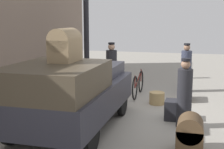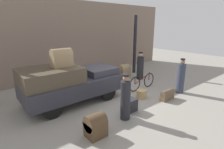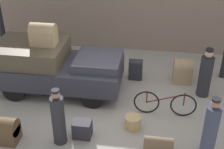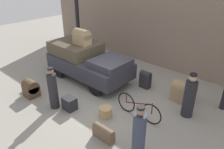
% 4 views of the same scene
% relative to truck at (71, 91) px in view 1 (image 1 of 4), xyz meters
% --- Properties ---
extents(ground_plane, '(30.00, 30.00, 0.00)m').
position_rel_truck_xyz_m(ground_plane, '(1.70, -0.62, -0.88)').
color(ground_plane, gray).
extents(canopy_pillar_right, '(0.21, 0.21, 3.69)m').
position_rel_truck_xyz_m(canopy_pillar_right, '(5.49, 1.62, 0.96)').
color(canopy_pillar_right, black).
rests_on(canopy_pillar_right, ground).
extents(truck, '(3.92, 1.84, 1.58)m').
position_rel_truck_xyz_m(truck, '(0.00, 0.00, 0.00)').
color(truck, black).
rests_on(truck, ground).
extents(bicycle, '(1.78, 0.04, 0.79)m').
position_rel_truck_xyz_m(bicycle, '(3.48, -0.85, -0.50)').
color(bicycle, black).
rests_on(bicycle, ground).
extents(wicker_basket, '(0.44, 0.44, 0.35)m').
position_rel_truck_xyz_m(wicker_basket, '(2.64, -1.57, -0.70)').
color(wicker_basket, tan).
rests_on(wicker_basket, ground).
extents(porter_with_bicycle, '(0.40, 0.40, 1.61)m').
position_rel_truck_xyz_m(porter_with_bicycle, '(4.69, 0.37, -0.15)').
color(porter_with_bicycle, '#232328').
rests_on(porter_with_bicycle, ground).
extents(porter_standing_middle, '(0.34, 0.34, 1.59)m').
position_rel_truck_xyz_m(porter_standing_middle, '(0.85, -2.40, -0.15)').
color(porter_standing_middle, '#232328').
rests_on(porter_standing_middle, ground).
extents(porter_carrying_trunk, '(0.35, 0.35, 1.64)m').
position_rel_truck_xyz_m(porter_carrying_trunk, '(4.51, -2.30, -0.13)').
color(porter_carrying_trunk, '#33384C').
rests_on(porter_carrying_trunk, ground).
extents(suitcase_small_leather, '(0.46, 0.27, 0.76)m').
position_rel_truck_xyz_m(suitcase_small_leather, '(2.49, 1.03, -0.48)').
color(suitcase_small_leather, '#232328').
rests_on(suitcase_small_leather, ground).
extents(trunk_barrel_dark, '(0.72, 0.24, 0.45)m').
position_rel_truck_xyz_m(trunk_barrel_dark, '(3.34, -2.41, -0.65)').
color(trunk_barrel_dark, brown).
rests_on(trunk_barrel_dark, ground).
extents(trunk_umber_medium, '(0.47, 0.38, 0.48)m').
position_rel_truck_xyz_m(trunk_umber_medium, '(1.37, -2.12, -0.64)').
color(trunk_umber_medium, '#232328').
rests_on(trunk_umber_medium, ground).
extents(suitcase_tan_flat, '(0.55, 0.49, 0.70)m').
position_rel_truck_xyz_m(suitcase_tan_flat, '(-0.48, -2.58, -0.53)').
color(suitcase_tan_flat, '#4C3823').
rests_on(suitcase_tan_flat, ground).
extents(suitcase_black_upright, '(0.62, 0.55, 0.85)m').
position_rel_truck_xyz_m(suitcase_black_upright, '(4.06, 1.11, -0.45)').
color(suitcase_black_upright, '#937A56').
rests_on(suitcase_black_upright, ground).
extents(trunk_on_truck_roof, '(0.76, 0.47, 0.69)m').
position_rel_truck_xyz_m(trunk_on_truck_roof, '(-0.25, -0.00, 1.04)').
color(trunk_on_truck_roof, '#937A56').
rests_on(trunk_on_truck_roof, truck).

